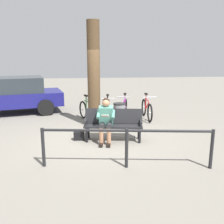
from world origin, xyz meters
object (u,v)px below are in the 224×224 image
(handbag, at_px, (79,136))
(tree_trunk, at_px, (94,75))
(bicycle_orange, at_px, (147,109))
(bicycle_purple, at_px, (88,111))
(litter_bin, at_px, (119,114))
(bicycle_silver, at_px, (108,111))
(bicycle_black, at_px, (124,109))
(bench, at_px, (113,122))
(person_reading, at_px, (106,118))
(parked_car, at_px, (10,95))

(handbag, height_order, tree_trunk, tree_trunk)
(bicycle_orange, bearing_deg, bicycle_purple, -84.62)
(litter_bin, relative_size, bicycle_silver, 0.45)
(bicycle_black, bearing_deg, bench, -1.46)
(bench, xyz_separation_m, person_reading, (0.22, 0.13, 0.16))
(bicycle_orange, height_order, bicycle_purple, same)
(bicycle_silver, xyz_separation_m, parked_car, (3.83, -1.65, 0.41))
(handbag, xyz_separation_m, bicycle_black, (-1.67, -2.32, 0.24))
(person_reading, relative_size, bicycle_purple, 0.76)
(bench, distance_m, handbag, 1.04)
(bicycle_black, bearing_deg, handbag, -20.73)
(litter_bin, distance_m, bicycle_orange, 1.41)
(handbag, distance_m, bicycle_orange, 3.34)
(bicycle_silver, bearing_deg, bench, 2.59)
(litter_bin, relative_size, bicycle_black, 0.46)
(handbag, xyz_separation_m, litter_bin, (-1.34, -1.39, 0.26))
(bicycle_orange, distance_m, parked_car, 5.54)
(handbag, height_order, bicycle_black, bicycle_black)
(person_reading, height_order, tree_trunk, tree_trunk)
(bicycle_orange, xyz_separation_m, bicycle_black, (0.83, -0.12, 0.00))
(parked_car, bearing_deg, bench, 121.31)
(litter_bin, height_order, bicycle_silver, bicycle_silver)
(bicycle_orange, bearing_deg, tree_trunk, -66.23)
(bicycle_silver, distance_m, bicycle_purple, 0.71)
(handbag, xyz_separation_m, bicycle_purple, (-0.31, -2.06, 0.24))
(handbag, height_order, parked_car, parked_car)
(person_reading, relative_size, litter_bin, 1.58)
(handbag, distance_m, tree_trunk, 2.16)
(tree_trunk, bearing_deg, parked_car, -35.32)
(litter_bin, height_order, bicycle_black, bicycle_black)
(tree_trunk, xyz_separation_m, bicycle_orange, (-2.00, -0.82, -1.34))
(bicycle_purple, distance_m, parked_car, 3.57)
(bench, height_order, bicycle_orange, bicycle_orange)
(bicycle_orange, relative_size, bicycle_silver, 1.00)
(person_reading, xyz_separation_m, parked_car, (3.55, -3.94, 0.11))
(bicycle_orange, bearing_deg, handbag, -46.99)
(bicycle_orange, relative_size, bicycle_black, 1.03)
(litter_bin, distance_m, bicycle_purple, 1.23)
(bicycle_orange, height_order, bicycle_silver, same)
(bicycle_black, relative_size, bicycle_purple, 1.04)
(bicycle_black, height_order, bicycle_silver, same)
(bicycle_orange, bearing_deg, parked_car, -104.54)
(bench, xyz_separation_m, bicycle_orange, (-1.53, -2.28, -0.15))
(bicycle_black, bearing_deg, bicycle_purple, -64.08)
(handbag, relative_size, parked_car, 0.07)
(bicycle_black, height_order, parked_car, parked_car)
(person_reading, height_order, handbag, person_reading)
(handbag, relative_size, bicycle_purple, 0.19)
(litter_bin, relative_size, bicycle_orange, 0.45)
(bench, height_order, person_reading, person_reading)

